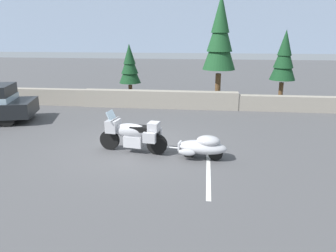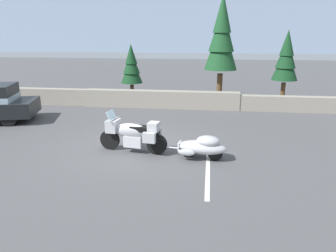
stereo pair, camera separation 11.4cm
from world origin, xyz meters
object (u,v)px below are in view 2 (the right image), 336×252
(car_shaped_trailer, at_px, (202,146))
(pine_tree_secondary, at_px, (131,66))
(pine_tree_tall, at_px, (222,36))
(pine_tree_far_right, at_px, (286,58))
(touring_motorcycle, at_px, (132,133))

(car_shaped_trailer, distance_m, pine_tree_secondary, 9.57)
(car_shaped_trailer, distance_m, pine_tree_tall, 8.92)
(pine_tree_far_right, bearing_deg, pine_tree_secondary, -176.75)
(pine_tree_secondary, bearing_deg, car_shaped_trailer, -63.28)
(touring_motorcycle, xyz_separation_m, pine_tree_tall, (2.97, 7.94, 2.97))
(pine_tree_secondary, bearing_deg, touring_motorcycle, -76.28)
(touring_motorcycle, relative_size, pine_tree_far_right, 0.58)
(car_shaped_trailer, relative_size, pine_tree_tall, 0.39)
(pine_tree_far_right, bearing_deg, touring_motorcycle, -127.12)
(pine_tree_far_right, bearing_deg, pine_tree_tall, -170.20)
(pine_tree_tall, height_order, pine_tree_secondary, pine_tree_tall)
(car_shaped_trailer, height_order, pine_tree_far_right, pine_tree_far_right)
(pine_tree_tall, distance_m, pine_tree_far_right, 3.72)
(pine_tree_tall, height_order, pine_tree_far_right, pine_tree_tall)
(pine_tree_tall, relative_size, pine_tree_secondary, 1.79)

